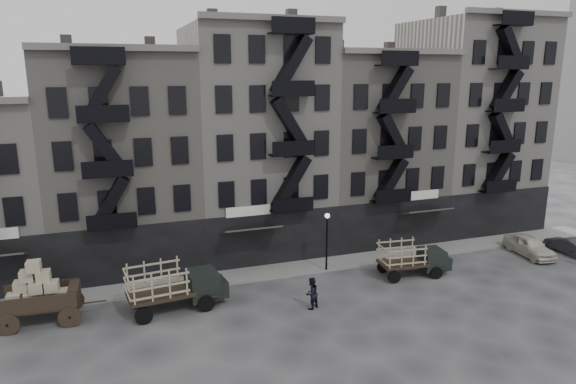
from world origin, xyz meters
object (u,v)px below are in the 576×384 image
object	(u,v)px
pedestrian_mid	(311,293)
car_far	(568,245)
stake_truck_east	(413,256)
car_east	(529,246)
wagon	(37,288)
stake_truck_west	(174,283)

from	to	relation	value
pedestrian_mid	car_far	bearing A→B (deg)	157.08
car_far	stake_truck_east	bearing A→B (deg)	-0.84
car_east	car_far	world-z (taller)	car_east
stake_truck_east	pedestrian_mid	xyz separation A→B (m)	(-8.45, -2.37, -0.44)
wagon	car_east	world-z (taller)	wagon
car_east	wagon	bearing A→B (deg)	-175.71
pedestrian_mid	wagon	bearing A→B (deg)	-41.53
wagon	stake_truck_west	size ratio (longest dim) A/B	0.74
car_east	car_far	xyz separation A→B (m)	(3.24, -0.60, -0.16)
stake_truck_east	wagon	bearing A→B (deg)	-176.54
car_east	pedestrian_mid	xyz separation A→B (m)	(-19.16, -2.82, 0.21)
wagon	car_far	distance (m)	37.52
stake_truck_west	pedestrian_mid	distance (m)	8.14
wagon	stake_truck_east	distance (m)	23.56
stake_truck_east	stake_truck_west	bearing A→B (deg)	-174.77
car_far	pedestrian_mid	distance (m)	22.51
wagon	pedestrian_mid	xyz separation A→B (m)	(15.08, -3.47, -1.12)
stake_truck_west	stake_truck_east	distance (m)	16.14
car_east	car_far	distance (m)	3.30
stake_truck_west	stake_truck_east	world-z (taller)	stake_truck_west
wagon	car_east	bearing A→B (deg)	1.19
car_far	pedestrian_mid	xyz separation A→B (m)	(-22.40, -2.21, 0.36)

